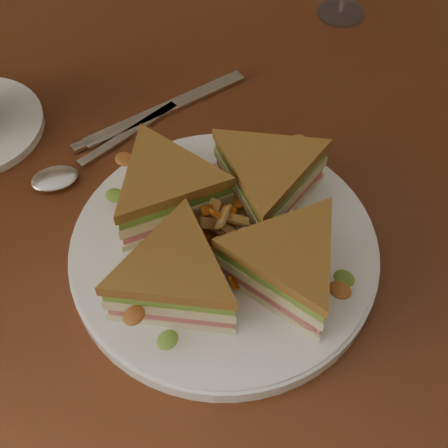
% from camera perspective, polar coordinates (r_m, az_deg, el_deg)
% --- Properties ---
extents(ground, '(6.00, 6.00, 0.00)m').
position_cam_1_polar(ground, '(1.30, -0.79, -18.49)').
color(ground, brown).
rests_on(ground, ground).
extents(table, '(1.20, 0.80, 0.75)m').
position_cam_1_polar(table, '(0.71, -1.38, -2.30)').
color(table, '#39190D').
rests_on(table, ground).
extents(plate, '(0.28, 0.28, 0.02)m').
position_cam_1_polar(plate, '(0.58, -0.00, -2.46)').
color(plate, white).
rests_on(plate, table).
extents(sandwich_wedges, '(0.28, 0.28, 0.06)m').
position_cam_1_polar(sandwich_wedges, '(0.55, 0.00, -0.31)').
color(sandwich_wedges, beige).
rests_on(sandwich_wedges, plate).
extents(crisps_mound, '(0.09, 0.09, 0.05)m').
position_cam_1_polar(crisps_mound, '(0.55, -0.00, -0.55)').
color(crisps_mound, orange).
rests_on(crisps_mound, plate).
extents(spoon, '(0.17, 0.09, 0.01)m').
position_cam_1_polar(spoon, '(0.66, -13.59, 5.04)').
color(spoon, silver).
rests_on(spoon, table).
extents(knife, '(0.21, 0.07, 0.00)m').
position_cam_1_polar(knife, '(0.70, -6.29, 9.98)').
color(knife, silver).
rests_on(knife, table).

